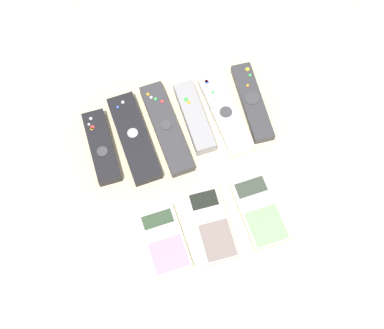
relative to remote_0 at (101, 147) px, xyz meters
name	(u,v)px	position (x,y,z in m)	size (l,w,h in m)	color
ground_plane	(197,181)	(0.17, -0.13, -0.01)	(3.00, 3.00, 0.00)	beige
remote_0	(101,147)	(0.00, 0.00, 0.00)	(0.05, 0.16, 0.03)	black
remote_1	(134,138)	(0.07, 0.00, 0.00)	(0.07, 0.21, 0.03)	black
remote_2	(166,128)	(0.14, 0.00, 0.00)	(0.06, 0.22, 0.02)	#333338
remote_3	(194,117)	(0.21, 0.01, 0.00)	(0.04, 0.17, 0.03)	gray
remote_4	(225,114)	(0.27, 0.00, 0.00)	(0.06, 0.20, 0.03)	white
remote_5	(252,102)	(0.34, 0.01, 0.00)	(0.06, 0.19, 0.02)	#333338
calculator_0	(164,241)	(0.07, -0.23, -0.01)	(0.08, 0.13, 0.01)	silver
calculator_1	(212,224)	(0.17, -0.23, -0.01)	(0.07, 0.16, 0.01)	#B2B2B7
calculator_2	(260,211)	(0.27, -0.23, 0.00)	(0.08, 0.15, 0.02)	beige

